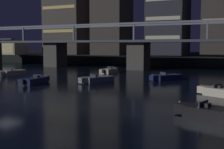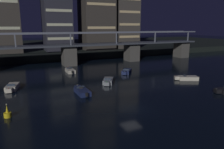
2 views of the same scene
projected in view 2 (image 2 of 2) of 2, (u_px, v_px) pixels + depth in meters
The scene contains 12 objects.
ground_plane at pixel (131, 109), 29.27m from camera, with size 400.00×400.00×0.00m, color black.
far_riverbank at pixel (47, 47), 104.48m from camera, with size 240.00×80.00×2.20m, color black.
river_bridge at pixel (69, 51), 61.09m from camera, with size 88.24×6.40×9.38m.
tower_central at pixel (57, 18), 77.58m from camera, with size 9.48×11.49×24.02m.
tower_east_low at pixel (122, 18), 89.83m from camera, with size 9.84×13.12×24.48m.
speedboat_near_left at pixel (126, 71), 51.48m from camera, with size 4.09×4.63×1.16m.
speedboat_near_center at pixel (108, 81), 42.49m from camera, with size 3.54×4.89×1.16m.
speedboat_near_right at pixel (82, 91), 35.80m from camera, with size 1.96×5.21×1.16m.
speedboat_mid_left at pixel (187, 78), 44.93m from camera, with size 4.99×3.30×1.16m.
speedboat_mid_center at pixel (12, 87), 38.22m from camera, with size 2.59×5.22×1.16m.
speedboat_mid_right at pixel (70, 71), 52.42m from camera, with size 1.82×5.19×1.16m.
channel_buoy at pixel (7, 114), 26.49m from camera, with size 0.90×0.90×1.76m.
Camera 2 is at (-13.64, -24.05, 11.02)m, focal length 34.34 mm.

